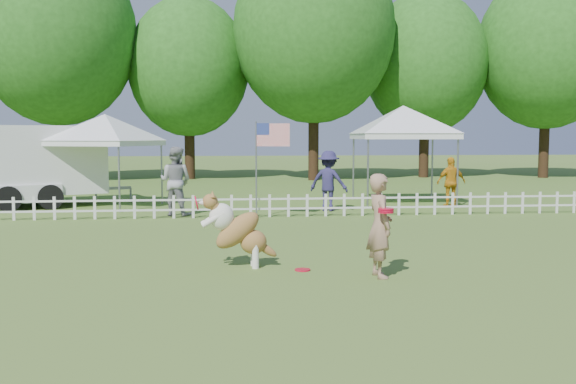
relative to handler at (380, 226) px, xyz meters
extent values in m
plane|color=#3D6821|center=(-0.83, 0.38, -0.79)|extent=(120.00, 120.00, 0.00)
imported|color=#A17A61|center=(0.00, 0.00, 0.00)|extent=(0.43, 0.61, 1.57)
cylinder|color=red|center=(-1.10, 0.58, -0.78)|extent=(0.33, 0.33, 0.02)
imported|color=#949499|center=(-3.57, 7.98, 0.14)|extent=(1.11, 1.00, 1.86)
imported|color=#29254F|center=(0.70, 8.60, 0.07)|extent=(1.28, 1.08, 1.72)
imported|color=orange|center=(4.51, 9.10, -0.03)|extent=(0.90, 0.42, 1.51)
camera|label=1|loc=(-2.41, -9.38, 1.35)|focal=40.00mm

